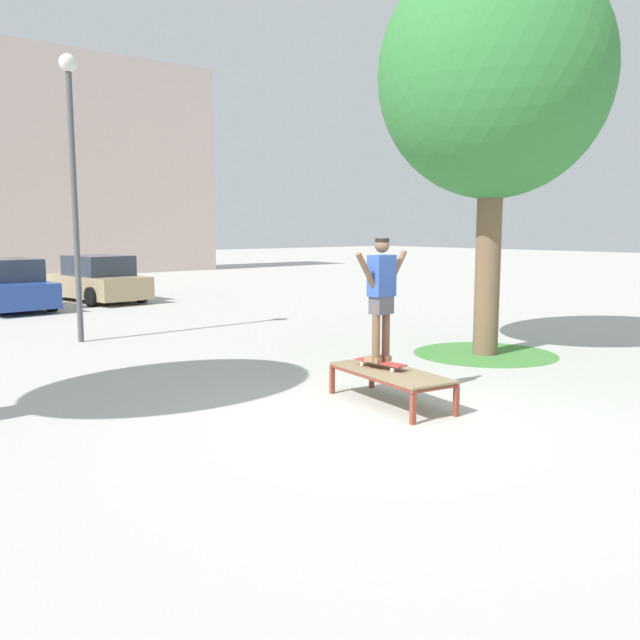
% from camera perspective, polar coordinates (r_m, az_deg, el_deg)
% --- Properties ---
extents(ground_plane, '(120.00, 120.00, 0.00)m').
position_cam_1_polar(ground_plane, '(8.50, 4.86, -8.54)').
color(ground_plane, '#B7B5AD').
extents(skate_box, '(1.02, 1.99, 0.46)m').
position_cam_1_polar(skate_box, '(9.26, 5.93, -4.56)').
color(skate_box, brown).
rests_on(skate_box, ground).
extents(skateboard, '(0.25, 0.81, 0.09)m').
position_cam_1_polar(skateboard, '(9.41, 5.11, -3.58)').
color(skateboard, '#B23333').
rests_on(skateboard, skate_box).
extents(skater, '(1.00, 0.30, 1.69)m').
position_cam_1_polar(skater, '(9.27, 5.17, 2.46)').
color(skater, brown).
rests_on(skater, skateboard).
extents(tree_near_right, '(4.20, 4.20, 7.32)m').
position_cam_1_polar(tree_near_right, '(13.37, 14.39, 19.15)').
color(tree_near_right, brown).
rests_on(tree_near_right, ground).
extents(grass_patch_near_right, '(2.70, 2.70, 0.01)m').
position_cam_1_polar(grass_patch_near_right, '(13.31, 13.66, -2.77)').
color(grass_patch_near_right, '#47893D').
rests_on(grass_patch_near_right, ground).
extents(car_blue, '(2.13, 4.30, 1.50)m').
position_cam_1_polar(car_blue, '(21.81, -24.96, 2.56)').
color(car_blue, '#28479E').
rests_on(car_blue, ground).
extents(car_tan, '(2.24, 4.35, 1.50)m').
position_cam_1_polar(car_tan, '(23.31, -18.18, 3.19)').
color(car_tan, tan).
rests_on(car_tan, ground).
extents(light_post, '(0.36, 0.36, 5.83)m').
position_cam_1_polar(light_post, '(15.06, -20.06, 12.78)').
color(light_post, '#4C4C51').
rests_on(light_post, ground).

